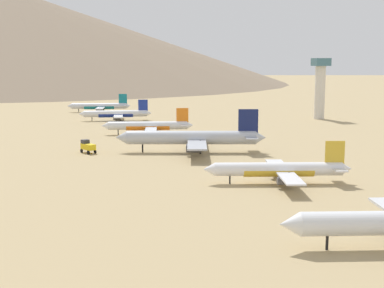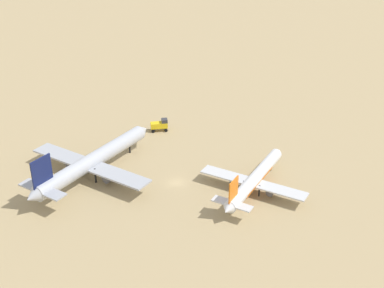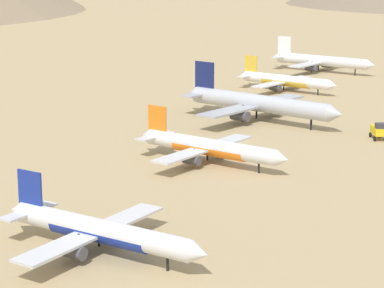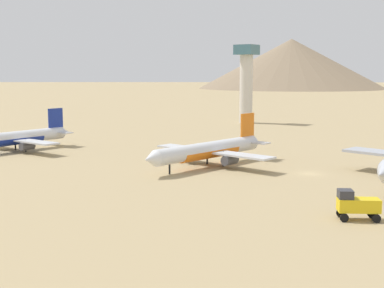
{
  "view_description": "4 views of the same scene",
  "coord_description": "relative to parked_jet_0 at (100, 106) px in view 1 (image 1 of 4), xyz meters",
  "views": [
    {
      "loc": [
        24.61,
        177.41,
        27.53
      ],
      "look_at": [
        -2.32,
        35.21,
        4.73
      ],
      "focal_mm": 49.74,
      "sensor_mm": 36.0,
      "label": 1
    },
    {
      "loc": [
        -104.97,
        -46.58,
        71.32
      ],
      "look_at": [
        10.28,
        -0.13,
        6.32
      ],
      "focal_mm": 48.53,
      "sensor_mm": 36.0,
      "label": 2
    },
    {
      "loc": [
        73.18,
        -148.52,
        38.51
      ],
      "look_at": [
        6.99,
        -31.7,
        6.75
      ],
      "focal_mm": 73.59,
      "sensor_mm": 36.0,
      "label": 3
    },
    {
      "loc": [
        92.72,
        37.6,
        18.75
      ],
      "look_at": [
        1.57,
        -25.46,
        3.82
      ],
      "focal_mm": 50.14,
      "sensor_mm": 36.0,
      "label": 4
    }
  ],
  "objects": [
    {
      "name": "ground_plane",
      "position": [
        -20.33,
        111.48,
        -3.24
      ],
      "size": [
        1800.0,
        1800.0,
        0.0
      ],
      "primitive_type": "plane",
      "color": "tan"
    },
    {
      "name": "desert_hill_5",
      "position": [
        95.03,
        -405.59,
        53.07
      ],
      "size": [
        669.11,
        669.11,
        112.63
      ],
      "primitive_type": "cone",
      "color": "#7A6854",
      "rests_on": "ground"
    },
    {
      "name": "service_truck",
      "position": [
        5.78,
        128.48,
        -1.16
      ],
      "size": [
        4.85,
        5.7,
        3.9
      ],
      "color": "yellow",
      "rests_on": "ground"
    },
    {
      "name": "parked_jet_2",
      "position": [
        -16.54,
        91.83,
        0.06
      ],
      "size": [
        34.37,
        28.05,
        9.92
      ],
      "color": "silver",
      "rests_on": "ground"
    },
    {
      "name": "parked_jet_4",
      "position": [
        -36.92,
        177.4,
        -0.01
      ],
      "size": [
        33.61,
        27.48,
        9.72
      ],
      "color": "white",
      "rests_on": "ground"
    },
    {
      "name": "parked_jet_3",
      "position": [
        -25.51,
        133.29,
        1.18
      ],
      "size": [
        45.27,
        37.08,
        13.12
      ],
      "color": "#B2B7C1",
      "rests_on": "ground"
    },
    {
      "name": "control_tower",
      "position": [
        -102.03,
        52.7,
        12.75
      ],
      "size": [
        7.2,
        7.2,
        28.59
      ],
      "color": "beige",
      "rests_on": "ground"
    },
    {
      "name": "parked_jet_1",
      "position": [
        -6.82,
        43.05,
        -0.03
      ],
      "size": [
        33.44,
        27.17,
        9.64
      ],
      "color": "silver",
      "rests_on": "ground"
    },
    {
      "name": "parked_jet_0",
      "position": [
        0.0,
        0.0,
        0.0
      ],
      "size": [
        33.79,
        27.55,
        9.75
      ],
      "color": "silver",
      "rests_on": "ground"
    }
  ]
}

